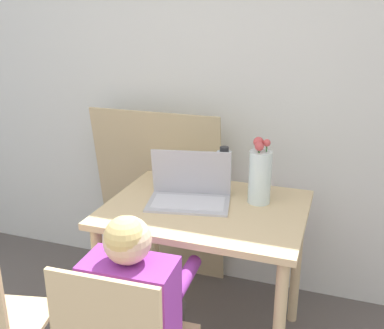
{
  "coord_description": "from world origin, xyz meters",
  "views": [
    {
      "loc": [
        0.79,
        -0.21,
        1.59
      ],
      "look_at": [
        0.14,
        1.64,
        0.92
      ],
      "focal_mm": 42.0,
      "sensor_mm": 36.0,
      "label": 1
    }
  ],
  "objects_px": {
    "person_seated": "(137,300)",
    "laptop": "(190,190)",
    "water_bottle": "(224,172)",
    "flower_vase": "(260,175)"
  },
  "relations": [
    {
      "from": "flower_vase",
      "to": "water_bottle",
      "type": "bearing_deg",
      "value": 165.38
    },
    {
      "from": "water_bottle",
      "to": "flower_vase",
      "type": "bearing_deg",
      "value": -14.62
    },
    {
      "from": "flower_vase",
      "to": "water_bottle",
      "type": "distance_m",
      "value": 0.19
    },
    {
      "from": "laptop",
      "to": "flower_vase",
      "type": "height_order",
      "value": "flower_vase"
    },
    {
      "from": "flower_vase",
      "to": "water_bottle",
      "type": "height_order",
      "value": "flower_vase"
    },
    {
      "from": "person_seated",
      "to": "laptop",
      "type": "xyz_separation_m",
      "value": [
        -0.01,
        0.59,
        0.2
      ]
    },
    {
      "from": "flower_vase",
      "to": "water_bottle",
      "type": "relative_size",
      "value": 1.31
    },
    {
      "from": "laptop",
      "to": "water_bottle",
      "type": "distance_m",
      "value": 0.2
    },
    {
      "from": "person_seated",
      "to": "laptop",
      "type": "distance_m",
      "value": 0.63
    },
    {
      "from": "person_seated",
      "to": "flower_vase",
      "type": "height_order",
      "value": "flower_vase"
    }
  ]
}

